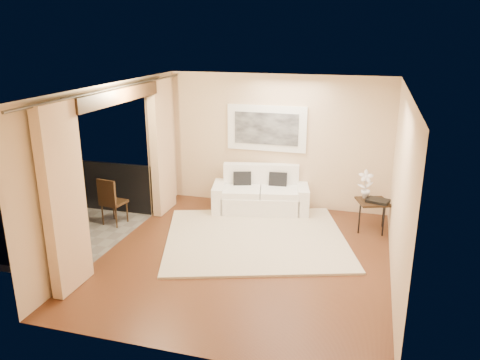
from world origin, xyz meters
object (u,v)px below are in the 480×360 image
(side_table, at_px, (373,204))
(orchid, at_px, (366,185))
(bistro_table, at_px, (46,213))
(sofa, at_px, (261,195))
(balcony_chair_near, at_px, (60,210))
(balcony_chair_far, at_px, (110,199))
(ice_bucket, at_px, (40,200))

(side_table, relative_size, orchid, 1.26)
(orchid, distance_m, bistro_table, 5.57)
(sofa, relative_size, balcony_chair_near, 2.27)
(orchid, distance_m, balcony_chair_far, 4.69)
(orchid, relative_size, ice_bucket, 2.63)
(side_table, height_order, ice_bucket, ice_bucket)
(balcony_chair_near, height_order, ice_bucket, same)
(orchid, bearing_deg, ice_bucket, -157.30)
(sofa, height_order, balcony_chair_far, balcony_chair_far)
(side_table, xyz_separation_m, bistro_table, (-5.21, -2.21, 0.10))
(bistro_table, distance_m, ice_bucket, 0.29)
(bistro_table, height_order, balcony_chair_near, balcony_chair_near)
(sofa, bearing_deg, balcony_chair_near, -155.73)
(ice_bucket, bearing_deg, orchid, 22.70)
(side_table, bearing_deg, balcony_chair_far, -166.81)
(sofa, distance_m, ice_bucket, 4.11)
(side_table, relative_size, bistro_table, 0.97)
(balcony_chair_near, bearing_deg, bistro_table, -107.94)
(bistro_table, xyz_separation_m, balcony_chair_near, (-0.01, 0.39, -0.09))
(orchid, xyz_separation_m, balcony_chair_far, (-4.53, -1.20, -0.30))
(ice_bucket, bearing_deg, balcony_chair_far, 54.22)
(side_table, height_order, balcony_chair_near, balcony_chair_near)
(sofa, relative_size, balcony_chair_far, 2.21)
(balcony_chair_far, height_order, balcony_chair_near, balcony_chair_far)
(sofa, relative_size, bistro_table, 2.94)
(orchid, bearing_deg, balcony_chair_far, -165.17)
(orchid, bearing_deg, balcony_chair_near, -159.22)
(balcony_chair_far, bearing_deg, orchid, -156.40)
(balcony_chair_near, bearing_deg, orchid, 1.14)
(bistro_table, relative_size, ice_bucket, 3.44)
(side_table, bearing_deg, balcony_chair_near, -160.76)
(sofa, bearing_deg, ice_bucket, -154.10)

